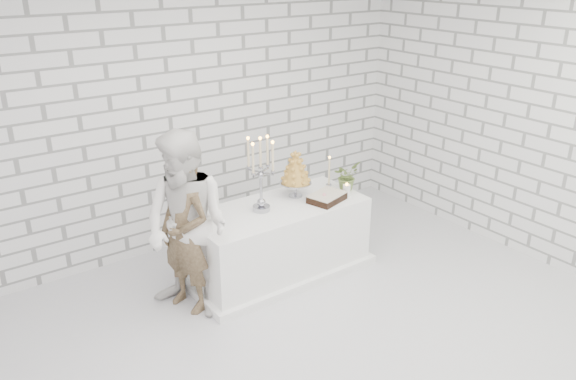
{
  "coord_description": "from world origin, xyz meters",
  "views": [
    {
      "loc": [
        -2.37,
        -2.94,
        3.05
      ],
      "look_at": [
        0.46,
        1.01,
        1.05
      ],
      "focal_mm": 35.21,
      "sensor_mm": 36.0,
      "label": 1
    }
  ],
  "objects_px": {
    "candelabra": "(261,174)",
    "croquembouche": "(296,173)",
    "groom": "(185,235)",
    "bride": "(187,226)",
    "cake_table": "(279,240)"
  },
  "relations": [
    {
      "from": "groom",
      "to": "candelabra",
      "type": "xyz_separation_m",
      "value": [
        0.84,
        0.04,
        0.38
      ]
    },
    {
      "from": "croquembouche",
      "to": "groom",
      "type": "bearing_deg",
      "value": -174.3
    },
    {
      "from": "candelabra",
      "to": "bride",
      "type": "bearing_deg",
      "value": -172.47
    },
    {
      "from": "candelabra",
      "to": "groom",
      "type": "bearing_deg",
      "value": -177.29
    },
    {
      "from": "bride",
      "to": "candelabra",
      "type": "distance_m",
      "value": 0.9
    },
    {
      "from": "bride",
      "to": "candelabra",
      "type": "bearing_deg",
      "value": 71.81
    },
    {
      "from": "candelabra",
      "to": "croquembouche",
      "type": "distance_m",
      "value": 0.51
    },
    {
      "from": "candelabra",
      "to": "croquembouche",
      "type": "xyz_separation_m",
      "value": [
        0.49,
        0.09,
        -0.12
      ]
    },
    {
      "from": "groom",
      "to": "bride",
      "type": "distance_m",
      "value": 0.14
    },
    {
      "from": "cake_table",
      "to": "groom",
      "type": "height_order",
      "value": "groom"
    },
    {
      "from": "cake_table",
      "to": "groom",
      "type": "bearing_deg",
      "value": -178.65
    },
    {
      "from": "cake_table",
      "to": "bride",
      "type": "height_order",
      "value": "bride"
    },
    {
      "from": "cake_table",
      "to": "bride",
      "type": "distance_m",
      "value": 1.16
    },
    {
      "from": "bride",
      "to": "croquembouche",
      "type": "height_order",
      "value": "bride"
    },
    {
      "from": "candelabra",
      "to": "croquembouche",
      "type": "bearing_deg",
      "value": 10.82
    }
  ]
}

